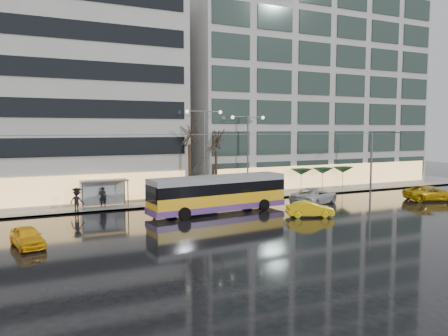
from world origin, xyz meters
TOP-DOWN VIEW (x-y plane):
  - ground at (0.00, 0.00)m, footprint 140.00×140.00m
  - sidewalk at (2.00, 14.00)m, footprint 80.00×10.00m
  - kerb at (2.00, 9.05)m, footprint 80.00×0.10m
  - building_left at (-16.00, 19.00)m, footprint 34.00×14.00m
  - building_right at (19.00, 19.00)m, footprint 32.00×14.00m
  - trolleybus at (0.70, 4.44)m, footprint 12.74×5.26m
  - catenary at (1.00, 7.94)m, footprint 42.24×5.12m
  - bus_shelter at (-8.38, 10.69)m, footprint 4.20×1.60m
  - street_lamp_near at (2.00, 10.80)m, footprint 3.96×0.36m
  - street_lamp_far at (7.00, 10.80)m, footprint 3.96×0.36m
  - tree_a at (0.50, 11.00)m, footprint 3.20×3.20m
  - tree_b at (3.50, 11.20)m, footprint 3.20×3.20m
  - parasol_a at (14.00, 11.00)m, footprint 2.50×2.50m
  - parasol_b at (17.00, 11.00)m, footprint 2.50×2.50m
  - parasol_c at (20.00, 11.00)m, footprint 2.50×2.50m
  - taxi_a at (-14.64, -0.72)m, footprint 2.28×4.02m
  - taxi_b at (6.81, -0.46)m, footprint 4.09×2.63m
  - taxi_c at (23.10, 1.10)m, footprint 5.92×4.23m
  - sedan_silver at (10.96, 4.44)m, footprint 6.38×4.92m
  - pedestrian_a at (-8.08, 10.92)m, footprint 0.98×0.99m
  - pedestrian_b at (-3.37, 10.62)m, footprint 1.02×0.97m
  - pedestrian_c at (-10.53, 9.40)m, footprint 1.42×1.26m

SIDE VIEW (x-z plane):
  - ground at x=0.00m, z-range 0.00..0.00m
  - sidewalk at x=2.00m, z-range 0.00..0.15m
  - kerb at x=2.00m, z-range 0.00..0.15m
  - taxi_b at x=6.81m, z-range 0.00..1.27m
  - taxi_a at x=-14.64m, z-range 0.00..1.29m
  - taxi_c at x=23.10m, z-range 0.00..1.50m
  - sedan_silver at x=10.96m, z-range 0.00..1.61m
  - pedestrian_b at x=-3.37m, z-range 0.15..1.82m
  - pedestrian_c at x=-10.53m, z-range 0.23..2.34m
  - pedestrian_a at x=-8.08m, z-range 0.48..2.67m
  - trolleybus at x=0.70m, z-range -1.33..4.48m
  - bus_shelter at x=-8.38m, z-range 0.71..3.22m
  - parasol_a at x=14.00m, z-range 1.12..3.77m
  - parasol_b at x=17.00m, z-range 1.12..3.77m
  - parasol_c at x=20.00m, z-range 1.12..3.77m
  - catenary at x=1.00m, z-range 0.75..7.75m
  - street_lamp_far at x=7.00m, z-range 1.45..9.98m
  - street_lamp_near at x=2.00m, z-range 1.48..10.51m
  - tree_b at x=3.50m, z-range 2.55..10.25m
  - tree_a at x=0.50m, z-range 2.89..11.29m
  - building_left at x=-16.00m, z-range 0.15..22.15m
  - building_right at x=19.00m, z-range 0.15..25.15m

